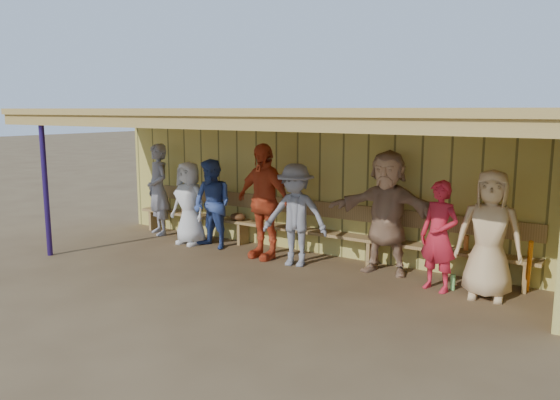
% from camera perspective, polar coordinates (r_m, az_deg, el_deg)
% --- Properties ---
extents(ground, '(90.00, 90.00, 0.00)m').
position_cam_1_polar(ground, '(8.69, -1.27, -7.16)').
color(ground, brown).
rests_on(ground, ground).
extents(player_a, '(0.78, 0.67, 1.82)m').
position_cam_1_polar(player_a, '(11.14, -12.60, 1.09)').
color(player_a, gray).
rests_on(player_a, ground).
extents(player_b, '(0.77, 0.52, 1.54)m').
position_cam_1_polar(player_b, '(10.21, -9.49, -0.34)').
color(player_b, silver).
rests_on(player_b, ground).
extents(player_c, '(0.85, 0.70, 1.61)m').
position_cam_1_polar(player_c, '(9.85, -7.08, -0.44)').
color(player_c, '#334A8C').
rests_on(player_c, ground).
extents(player_d, '(1.20, 0.64, 1.94)m').
position_cam_1_polar(player_d, '(9.11, -1.76, -0.13)').
color(player_d, '#D14621').
rests_on(player_d, ground).
extents(player_e, '(1.17, 0.84, 1.64)m').
position_cam_1_polar(player_e, '(8.69, 1.62, -1.59)').
color(player_e, gray).
rests_on(player_e, ground).
extents(player_f, '(1.80, 0.73, 1.89)m').
position_cam_1_polar(player_f, '(8.41, 11.07, -1.27)').
color(player_f, tan).
rests_on(player_f, ground).
extents(player_g, '(0.64, 0.51, 1.54)m').
position_cam_1_polar(player_g, '(7.80, 16.28, -3.64)').
color(player_g, red).
rests_on(player_g, ground).
extents(player_h, '(0.92, 0.68, 1.72)m').
position_cam_1_polar(player_h, '(7.68, 21.04, -3.40)').
color(player_h, tan).
rests_on(player_h, ground).
extents(dugout_structure, '(8.80, 3.20, 2.50)m').
position_cam_1_polar(dugout_structure, '(8.74, 3.35, 4.25)').
color(dugout_structure, '#CBBC57').
rests_on(dugout_structure, ground).
extents(bench, '(7.60, 0.34, 0.93)m').
position_cam_1_polar(bench, '(9.47, 2.54, -2.48)').
color(bench, '#A27D45').
rests_on(bench, ground).
extents(dugout_equipment, '(6.47, 0.62, 0.80)m').
position_cam_1_polar(dugout_equipment, '(9.81, -1.96, -2.29)').
color(dugout_equipment, orange).
rests_on(dugout_equipment, ground).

